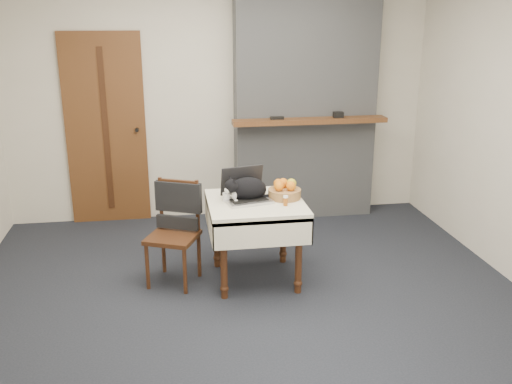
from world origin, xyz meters
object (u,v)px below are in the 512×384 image
side_table (256,214)px  chair (176,217)px  cream_jar (226,197)px  door (106,130)px  pill_bottle (286,201)px  fruit_basket (284,191)px  laptop (246,192)px  cat (248,189)px

side_table → chair: (-0.65, 0.12, -0.04)m
cream_jar → chair: size_ratio=0.08×
door → pill_bottle: (1.54, -1.82, -0.26)m
door → fruit_basket: door is taller
side_table → laptop: (-0.08, 0.05, 0.18)m
laptop → chair: (-0.57, 0.07, -0.22)m
door → pill_bottle: size_ratio=24.35×
laptop → fruit_basket: size_ratio=1.54×
side_table → chair: chair is taller
door → side_table: (1.32, -1.67, -0.41)m
pill_bottle → door: bearing=130.1°
side_table → cream_jar: cream_jar is taller
pill_bottle → chair: size_ratio=0.10×
cat → door: bearing=106.0°
pill_bottle → fruit_basket: (0.03, 0.20, 0.02)m
fruit_basket → chair: (-0.90, 0.08, -0.21)m
chair → door: bearing=137.2°
cream_jar → pill_bottle: bearing=-21.4°
cat → pill_bottle: size_ratio=5.64×
door → chair: door is taller
side_table → cream_jar: 0.28m
laptop → cat: laptop is taller
door → fruit_basket: 2.27m
side_table → laptop: size_ratio=1.86×
laptop → fruit_basket: bearing=-13.4°
pill_bottle → laptop: bearing=145.9°
chair → fruit_basket: bearing=19.2°
laptop → pill_bottle: 0.36m
side_table → pill_bottle: pill_bottle is taller
chair → pill_bottle: bearing=6.7°
cat → fruit_basket: cat is taller
laptop → chair: size_ratio=0.49×
cream_jar → chair: (-0.41, 0.09, -0.19)m
cat → chair: bearing=151.1°
laptop → cat: bearing=-21.1°
cat → chair: 0.65m
side_table → laptop: bearing=146.9°
side_table → fruit_basket: 0.31m
door → cat: (1.26, -1.63, -0.21)m
cat → cream_jar: 0.19m
side_table → pill_bottle: (0.22, -0.15, 0.16)m
cream_jar → chair: chair is taller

